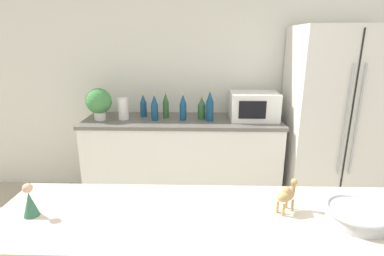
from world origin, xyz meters
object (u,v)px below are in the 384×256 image
at_px(refrigerator, 333,121).
at_px(back_bottle_0, 183,107).
at_px(potted_plant, 99,102).
at_px(back_bottle_1, 210,106).
at_px(back_bottle_5, 143,106).
at_px(microwave, 254,106).
at_px(fruit_bowl, 357,214).
at_px(back_bottle_2, 154,108).
at_px(back_bottle_3, 166,106).
at_px(camel_figurine, 287,194).
at_px(back_bottle_4, 202,108).
at_px(paper_towel_roll, 123,109).
at_px(wise_man_figurine_blue, 30,202).

relative_size(refrigerator, back_bottle_0, 6.65).
bearing_deg(potted_plant, back_bottle_0, 1.15).
height_order(back_bottle_1, back_bottle_5, back_bottle_1).
relative_size(microwave, back_bottle_1, 1.54).
distance_m(back_bottle_5, fruit_bowl, 2.37).
relative_size(microwave, back_bottle_2, 1.78).
distance_m(back_bottle_1, back_bottle_3, 0.47).
distance_m(back_bottle_1, camel_figurine, 1.82).
distance_m(back_bottle_1, back_bottle_2, 0.56).
relative_size(potted_plant, back_bottle_3, 1.18).
bearing_deg(camel_figurine, back_bottle_3, 111.10).
height_order(back_bottle_4, fruit_bowl, back_bottle_4).
xyz_separation_m(back_bottle_0, back_bottle_2, (-0.29, -0.01, -0.00)).
relative_size(paper_towel_roll, back_bottle_3, 0.80).
bearing_deg(back_bottle_0, back_bottle_3, 156.13).
height_order(back_bottle_1, wise_man_figurine_blue, back_bottle_1).
distance_m(back_bottle_2, fruit_bowl, 2.18).
distance_m(refrigerator, back_bottle_1, 1.25).
height_order(microwave, back_bottle_5, microwave).
relative_size(refrigerator, back_bottle_3, 6.63).
height_order(microwave, camel_figurine, microwave).
xyz_separation_m(back_bottle_4, fruit_bowl, (0.63, -1.94, -0.00)).
relative_size(back_bottle_5, camel_figurine, 1.73).
height_order(potted_plant, fruit_bowl, potted_plant).
height_order(refrigerator, back_bottle_0, refrigerator).
xyz_separation_m(refrigerator, back_bottle_1, (-1.24, 0.01, 0.14)).
bearing_deg(fruit_bowl, back_bottle_1, 106.32).
distance_m(refrigerator, wise_man_figurine_blue, 2.77).
bearing_deg(back_bottle_0, paper_towel_roll, 178.98).
height_order(back_bottle_0, back_bottle_1, back_bottle_1).
bearing_deg(back_bottle_1, back_bottle_4, 138.88).
distance_m(paper_towel_roll, back_bottle_0, 0.62).
relative_size(microwave, back_bottle_0, 1.74).
xyz_separation_m(refrigerator, back_bottle_4, (-1.32, 0.08, 0.10)).
xyz_separation_m(back_bottle_1, wise_man_figurine_blue, (-0.81, -1.86, -0.01)).
bearing_deg(paper_towel_roll, back_bottle_1, -1.85).
relative_size(back_bottle_4, back_bottle_5, 0.96).
height_order(back_bottle_5, wise_man_figurine_blue, back_bottle_5).
height_order(potted_plant, back_bottle_0, potted_plant).
relative_size(back_bottle_1, back_bottle_2, 1.16).
height_order(refrigerator, potted_plant, refrigerator).
bearing_deg(paper_towel_roll, wise_man_figurine_blue, -87.67).
relative_size(refrigerator, back_bottle_2, 6.79).
bearing_deg(back_bottle_1, paper_towel_roll, 178.15).
relative_size(refrigerator, paper_towel_roll, 8.29).
bearing_deg(paper_towel_roll, back_bottle_2, -4.39).
distance_m(paper_towel_roll, back_bottle_3, 0.44).
relative_size(back_bottle_1, camel_figurine, 2.19).
distance_m(camel_figurine, wise_man_figurine_blue, 1.09).
relative_size(paper_towel_roll, back_bottle_2, 0.82).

